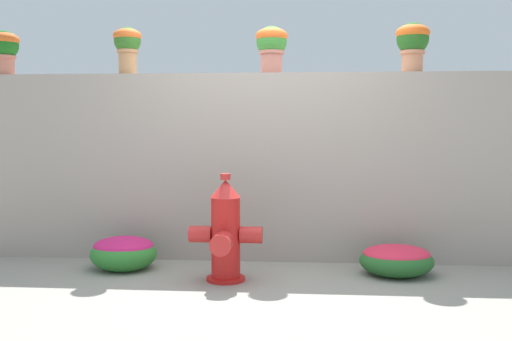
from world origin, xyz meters
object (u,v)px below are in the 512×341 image
Objects in this scene: flower_bush_left at (124,252)px; flower_bush_right at (396,259)px; potted_plant_3 at (413,41)px; potted_plant_1 at (127,44)px; potted_plant_2 at (272,44)px; fire_hydrant at (225,233)px; potted_plant_0 at (4,47)px.

flower_bush_right is (2.39, 0.00, -0.02)m from flower_bush_left.
potted_plant_3 is at bearing 12.38° from flower_bush_left.
potted_plant_3 is (2.70, 0.01, -0.00)m from potted_plant_1.
potted_plant_2 is at bearing 179.40° from potted_plant_3.
potted_plant_1 is 0.51× the size of fire_hydrant.
potted_plant_2 is at bearing 152.37° from flower_bush_right.
fire_hydrant is at bearing -18.50° from flower_bush_left.
fire_hydrant reaches higher than flower_bush_right.
potted_plant_2 is (2.62, 0.03, 0.00)m from potted_plant_0.
flower_bush_right is at bearing 0.03° from flower_bush_left.
flower_bush_right is (-0.20, -0.57, -1.92)m from potted_plant_3.
flower_bush_left reaches higher than flower_bush_right.
flower_bush_right is (2.50, -0.56, -1.92)m from potted_plant_1.
fire_hydrant is at bearing -151.42° from potted_plant_3.
flower_bush_right is (3.73, -0.55, -1.91)m from potted_plant_0.
potted_plant_2 reaches higher than fire_hydrant.
fire_hydrant is (-1.63, -0.89, -1.67)m from potted_plant_3.
potted_plant_3 is at bearing 0.25° from potted_plant_0.
flower_bush_left is (-2.59, -0.57, -1.90)m from potted_plant_3.
potted_plant_0 is at bearing 171.60° from flower_bush_right.
potted_plant_3 is 2.50m from fire_hydrant.
potted_plant_2 is 0.71× the size of flower_bush_right.
potted_plant_0 reaches higher than flower_bush_right.
potted_plant_0 is at bearing 157.52° from flower_bush_left.
flower_bush_right is (1.44, 0.32, -0.26)m from fire_hydrant.
potted_plant_2 is 2.36m from flower_bush_left.
fire_hydrant is 1.40× the size of flower_bush_right.
fire_hydrant is at bearing -109.78° from potted_plant_2.
potted_plant_2 is 2.28m from flower_bush_right.
potted_plant_1 is 1.39m from potted_plant_2.
fire_hydrant is (-0.32, -0.90, -1.65)m from potted_plant_2.
potted_plant_3 is 0.73× the size of flower_bush_right.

